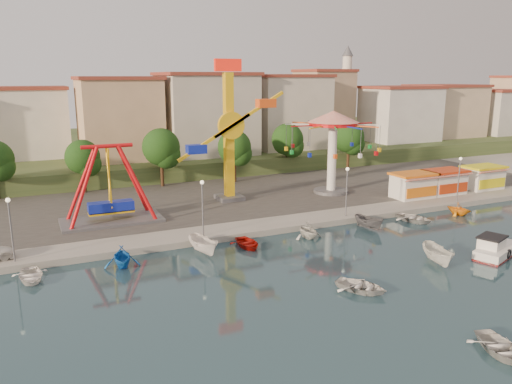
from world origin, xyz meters
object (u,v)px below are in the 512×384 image
pirate_ship_ride (110,186)px  rowboat_a (361,286)px  kamikaze_tower (233,136)px  cabin_motorboat (496,250)px  skiff (438,255)px  wave_swinger (333,133)px

pirate_ship_ride → rowboat_a: pirate_ship_ride is taller
kamikaze_tower → cabin_motorboat: bearing=-61.9°
pirate_ship_ride → cabin_motorboat: (28.80, -22.52, -3.87)m
kamikaze_tower → rowboat_a: (-1.18, -27.07, -7.95)m
kamikaze_tower → rowboat_a: 28.24m
cabin_motorboat → skiff: (-6.08, 0.60, 0.27)m
rowboat_a → pirate_ship_ride: bearing=89.1°
kamikaze_tower → rowboat_a: size_ratio=4.39×
skiff → cabin_motorboat: bearing=10.7°
cabin_motorboat → kamikaze_tower: bearing=97.4°
wave_swinger → cabin_motorboat: bearing=-87.2°
kamikaze_tower → pirate_ship_ride: bearing=-167.1°
kamikaze_tower → wave_swinger: size_ratio=1.42×
rowboat_a → wave_swinger: bearing=30.1°
wave_swinger → skiff: (-4.91, -23.53, -7.40)m
pirate_ship_ride → kamikaze_tower: size_ratio=0.61×
cabin_motorboat → skiff: cabin_motorboat is taller
kamikaze_tower → cabin_motorboat: size_ratio=2.74×
kamikaze_tower → rowboat_a: bearing=-92.5°
rowboat_a → skiff: bearing=-20.1°
wave_swinger → skiff: bearing=-101.8°
pirate_ship_ride → cabin_motorboat: size_ratio=1.66×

